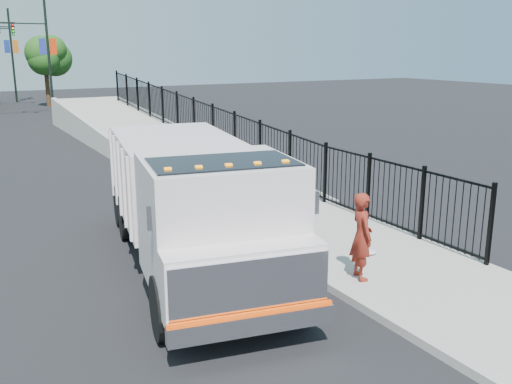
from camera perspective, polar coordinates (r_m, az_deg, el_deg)
ground at (r=12.63m, az=4.41°, el=-7.77°), size 120.00×120.00×0.00m
sidewalk at (r=12.37m, az=17.21°, el=-8.58°), size 3.55×12.00×0.12m
curb at (r=11.13m, az=10.22°, el=-10.66°), size 0.30×12.00×0.16m
ramp at (r=27.54m, az=-10.53°, el=4.13°), size 3.95×24.06×3.19m
iron_fence at (r=24.25m, az=-4.32°, el=5.14°), size 0.10×28.00×1.80m
truck at (r=12.25m, az=-6.31°, el=-0.51°), size 4.17×8.77×2.89m
worker at (r=11.75m, az=10.51°, el=-4.36°), size 0.60×0.75×1.81m
debris at (r=13.44m, az=11.12°, el=-5.82°), size 0.42×0.42×0.11m
light_pole_1 at (r=43.19m, az=-20.45°, el=12.91°), size 3.78×0.22×8.00m
light_pole_3 at (r=55.41m, az=-23.54°, el=12.74°), size 3.78×0.22×8.00m
tree_1 at (r=50.26m, az=-20.36°, el=12.51°), size 2.62×2.62×5.31m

